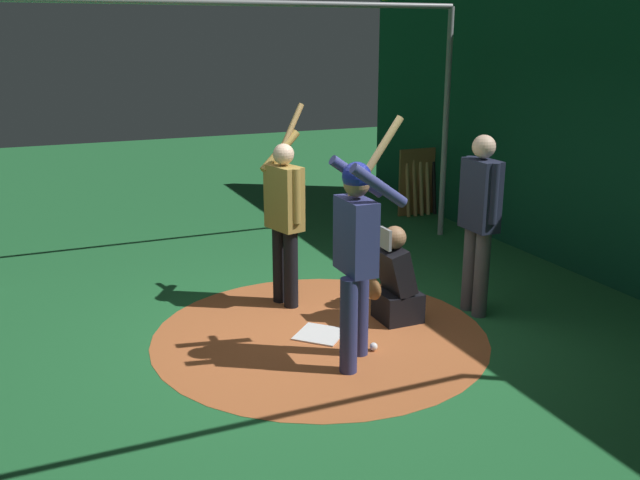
# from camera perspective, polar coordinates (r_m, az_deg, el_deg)

# --- Properties ---
(ground_plane) EXTENTS (27.32, 27.32, 0.00)m
(ground_plane) POSITION_cam_1_polar(r_m,az_deg,el_deg) (6.75, 0.00, -7.76)
(ground_plane) COLOR #216633
(dirt_circle) EXTENTS (3.19, 3.19, 0.01)m
(dirt_circle) POSITION_cam_1_polar(r_m,az_deg,el_deg) (6.75, 0.00, -7.74)
(dirt_circle) COLOR #B76033
(dirt_circle) RESTS_ON ground
(home_plate) EXTENTS (0.59, 0.59, 0.01)m
(home_plate) POSITION_cam_1_polar(r_m,az_deg,el_deg) (6.74, 0.00, -7.67)
(home_plate) COLOR white
(home_plate) RESTS_ON dirt_circle
(batter) EXTENTS (0.68, 0.49, 2.12)m
(batter) POSITION_cam_1_polar(r_m,az_deg,el_deg) (5.84, 3.02, -0.33)
(batter) COLOR navy
(batter) RESTS_ON ground
(catcher) EXTENTS (0.58, 0.40, 0.98)m
(catcher) POSITION_cam_1_polar(r_m,az_deg,el_deg) (6.98, 6.10, -3.59)
(catcher) COLOR black
(catcher) RESTS_ON ground
(umpire) EXTENTS (0.23, 0.49, 1.83)m
(umpire) POSITION_cam_1_polar(r_m,az_deg,el_deg) (7.13, 12.85, 2.01)
(umpire) COLOR #4C4C51
(umpire) RESTS_ON ground
(visitor) EXTENTS (0.55, 0.57, 2.08)m
(visitor) POSITION_cam_1_polar(r_m,az_deg,el_deg) (7.20, -2.89, 2.21)
(visitor) COLOR black
(visitor) RESTS_ON ground
(back_wall) EXTENTS (0.23, 11.32, 3.56)m
(back_wall) POSITION_cam_1_polar(r_m,az_deg,el_deg) (8.35, 23.95, 8.37)
(back_wall) COLOR #0F472D
(back_wall) RESTS_ON ground
(cage_frame) EXTENTS (6.01, 5.17, 3.15)m
(cage_frame) POSITION_cam_1_polar(r_m,az_deg,el_deg) (6.18, 0.00, 11.29)
(cage_frame) COLOR gray
(cage_frame) RESTS_ON ground
(bat_rack) EXTENTS (0.94, 0.20, 1.05)m
(bat_rack) POSITION_cam_1_polar(r_m,az_deg,el_deg) (11.24, 8.63, 4.57)
(bat_rack) COLOR olive
(bat_rack) RESTS_ON ground
(baseball_0) EXTENTS (0.07, 0.07, 0.07)m
(baseball_0) POSITION_cam_1_polar(r_m,az_deg,el_deg) (6.44, 4.39, -8.64)
(baseball_0) COLOR white
(baseball_0) RESTS_ON dirt_circle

